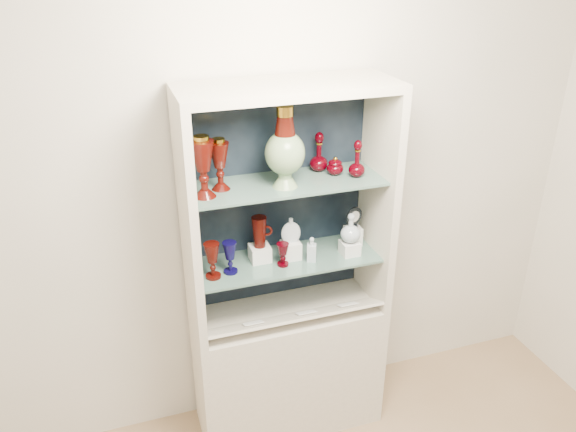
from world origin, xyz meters
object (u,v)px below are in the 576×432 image
object	(u,v)px
lidded_bowl	(335,165)
ruby_pitcher	(259,232)
ruby_decanter_a	(357,157)
cobalt_goblet	(230,258)
pedestal_lamp_right	(203,167)
ruby_decanter_b	(319,151)
ruby_goblet_tall	(212,261)
cameo_medallion	(354,217)
clear_round_decanter	(351,229)
ruby_goblet_small	(283,255)
flat_flask	(291,230)
enamel_urn	(285,147)
pedestal_lamp_left	(220,164)
clear_square_bottle	(312,249)

from	to	relation	value
lidded_bowl	ruby_pitcher	world-z (taller)	lidded_bowl
ruby_decanter_a	cobalt_goblet	size ratio (longest dim) A/B	1.26
pedestal_lamp_right	ruby_pitcher	xyz separation A→B (m)	(0.27, 0.08, -0.40)
pedestal_lamp_right	ruby_pitcher	distance (m)	0.49
ruby_decanter_b	ruby_goblet_tall	size ratio (longest dim) A/B	1.16
ruby_pitcher	cameo_medallion	size ratio (longest dim) A/B	1.33
lidded_bowl	ruby_pitcher	distance (m)	0.49
clear_round_decanter	ruby_goblet_small	bearing A→B (deg)	-179.98
pedestal_lamp_right	ruby_pitcher	bearing A→B (deg)	16.24
flat_flask	enamel_urn	bearing A→B (deg)	-124.06
pedestal_lamp_left	cobalt_goblet	xyz separation A→B (m)	(0.01, -0.05, -0.46)
pedestal_lamp_right	clear_square_bottle	size ratio (longest dim) A/B	2.13
enamel_urn	pedestal_lamp_left	bearing A→B (deg)	167.87
pedestal_lamp_left	clear_round_decanter	size ratio (longest dim) A/B	1.59
ruby_decanter_a	ruby_goblet_small	world-z (taller)	ruby_decanter_a
ruby_decanter_b	ruby_pitcher	distance (m)	0.50
pedestal_lamp_right	ruby_decanter_b	world-z (taller)	pedestal_lamp_right
flat_flask	cameo_medallion	bearing A→B (deg)	12.93
enamel_urn	ruby_goblet_small	world-z (taller)	enamel_urn
ruby_pitcher	enamel_urn	bearing A→B (deg)	-13.13
ruby_goblet_small	ruby_pitcher	xyz separation A→B (m)	(-0.09, 0.08, 0.10)
ruby_decanter_a	cameo_medallion	xyz separation A→B (m)	(0.04, 0.08, -0.36)
enamel_urn	lidded_bowl	xyz separation A→B (m)	(0.28, 0.07, -0.14)
pedestal_lamp_right	cobalt_goblet	size ratio (longest dim) A/B	1.72
ruby_goblet_small	ruby_goblet_tall	bearing A→B (deg)	-179.68
pedestal_lamp_left	ruby_decanter_b	bearing A→B (deg)	8.29
ruby_decanter_a	flat_flask	world-z (taller)	ruby_decanter_a
enamel_urn	ruby_decanter_a	bearing A→B (deg)	0.89
lidded_bowl	cameo_medallion	size ratio (longest dim) A/B	0.78
enamel_urn	cameo_medallion	bearing A→B (deg)	11.74
enamel_urn	ruby_goblet_tall	xyz separation A→B (m)	(-0.36, -0.01, -0.52)
enamel_urn	cameo_medallion	size ratio (longest dim) A/B	3.17
ruby_pitcher	clear_square_bottle	bearing A→B (deg)	3.28
ruby_goblet_small	ruby_pitcher	size ratio (longest dim) A/B	0.76
ruby_goblet_tall	ruby_pitcher	bearing A→B (deg)	18.66
enamel_urn	ruby_goblet_tall	distance (m)	0.63
cobalt_goblet	clear_square_bottle	xyz separation A→B (m)	(0.41, -0.02, -0.02)
ruby_decanter_a	ruby_pitcher	size ratio (longest dim) A/B	1.29
pedestal_lamp_right	ruby_pitcher	size ratio (longest dim) A/B	1.77
pedestal_lamp_left	clear_round_decanter	bearing A→B (deg)	-6.10
pedestal_lamp_left	ruby_pitcher	distance (m)	0.42
pedestal_lamp_right	cameo_medallion	world-z (taller)	pedestal_lamp_right
ruby_decanter_a	clear_square_bottle	bearing A→B (deg)	-176.49
ruby_decanter_b	lidded_bowl	world-z (taller)	ruby_decanter_b
lidded_bowl	cobalt_goblet	world-z (taller)	lidded_bowl
ruby_decanter_a	ruby_goblet_tall	world-z (taller)	ruby_decanter_a
pedestal_lamp_right	ruby_goblet_tall	world-z (taller)	pedestal_lamp_right
ruby_pitcher	clear_round_decanter	xyz separation A→B (m)	(0.45, -0.08, -0.01)
clear_round_decanter	cameo_medallion	xyz separation A→B (m)	(0.06, 0.09, 0.01)
enamel_urn	ruby_pitcher	size ratio (longest dim) A/B	2.38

